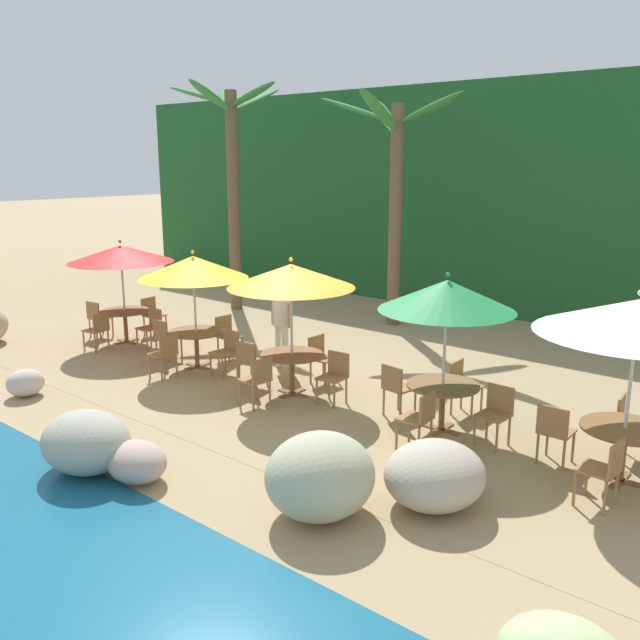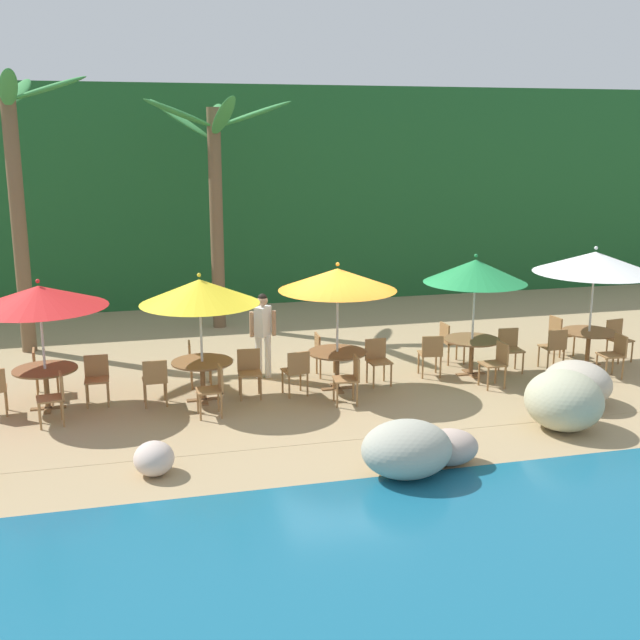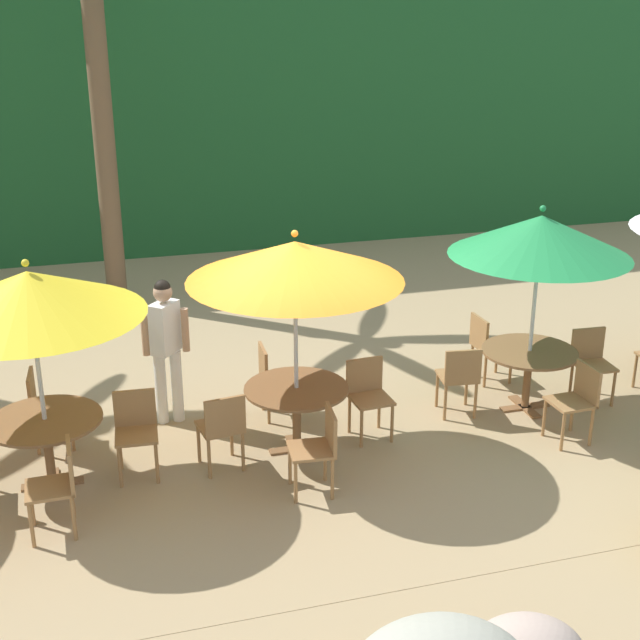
# 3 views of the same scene
# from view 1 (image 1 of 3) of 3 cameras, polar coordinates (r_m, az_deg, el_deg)

# --- Properties ---
(ground_plane) EXTENTS (120.00, 120.00, 0.00)m
(ground_plane) POSITION_cam_1_polar(r_m,az_deg,el_deg) (11.97, -1.54, -6.29)
(ground_plane) COLOR tan
(terrace_deck) EXTENTS (18.00, 5.20, 0.01)m
(terrace_deck) POSITION_cam_1_polar(r_m,az_deg,el_deg) (11.97, -1.54, -6.27)
(terrace_deck) COLOR tan
(terrace_deck) RESTS_ON ground
(foliage_backdrop) EXTENTS (28.00, 2.40, 6.00)m
(foliage_backdrop) POSITION_cam_1_polar(r_m,az_deg,el_deg) (19.01, 16.85, 9.72)
(foliage_backdrop) COLOR #1E5628
(foliage_backdrop) RESTS_ON ground
(rock_seawall) EXTENTS (15.73, 3.32, 0.98)m
(rock_seawall) POSITION_cam_1_polar(r_m,az_deg,el_deg) (10.00, -12.99, -8.39)
(rock_seawall) COLOR #BFA596
(rock_seawall) RESTS_ON ground
(umbrella_red) EXTENTS (2.30, 2.30, 2.32)m
(umbrella_red) POSITION_cam_1_polar(r_m,az_deg,el_deg) (15.52, -16.47, 5.38)
(umbrella_red) COLOR silver
(umbrella_red) RESTS_ON ground
(dining_table_red) EXTENTS (1.10, 1.10, 0.74)m
(dining_table_red) POSITION_cam_1_polar(r_m,az_deg,el_deg) (15.76, -16.14, 0.34)
(dining_table_red) COLOR brown
(dining_table_red) RESTS_ON ground
(chair_red_seaward) EXTENTS (0.42, 0.43, 0.87)m
(chair_red_seaward) POSITION_cam_1_polar(r_m,az_deg,el_deg) (15.15, -14.02, -0.43)
(chair_red_seaward) COLOR #9E7042
(chair_red_seaward) RESTS_ON ground
(chair_red_inland) EXTENTS (0.46, 0.45, 0.87)m
(chair_red_inland) POSITION_cam_1_polar(r_m,az_deg,el_deg) (16.38, -14.00, 0.59)
(chair_red_inland) COLOR #9E7042
(chair_red_inland) RESTS_ON ground
(chair_red_left) EXTENTS (0.46, 0.47, 0.87)m
(chair_red_left) POSITION_cam_1_polar(r_m,az_deg,el_deg) (16.38, -18.29, 0.30)
(chair_red_left) COLOR #9E7042
(chair_red_left) RESTS_ON ground
(chair_red_right) EXTENTS (0.48, 0.48, 0.87)m
(chair_red_right) POSITION_cam_1_polar(r_m,az_deg,el_deg) (15.18, -18.23, -0.69)
(chair_red_right) COLOR #9E7042
(chair_red_right) RESTS_ON ground
(umbrella_yellow) EXTENTS (2.12, 2.12, 2.34)m
(umbrella_yellow) POSITION_cam_1_polar(r_m,az_deg,el_deg) (13.25, -10.65, 4.40)
(umbrella_yellow) COLOR silver
(umbrella_yellow) RESTS_ON ground
(dining_table_yellow) EXTENTS (1.10, 1.10, 0.74)m
(dining_table_yellow) POSITION_cam_1_polar(r_m,az_deg,el_deg) (13.54, -10.40, -1.45)
(dining_table_yellow) COLOR brown
(dining_table_yellow) RESTS_ON ground
(chair_yellow_seaward) EXTENTS (0.45, 0.46, 0.87)m
(chair_yellow_seaward) POSITION_cam_1_polar(r_m,az_deg,el_deg) (12.96, -7.84, -2.48)
(chair_yellow_seaward) COLOR #9E7042
(chair_yellow_seaward) RESTS_ON ground
(chair_yellow_inland) EXTENTS (0.45, 0.44, 0.87)m
(chair_yellow_inland) POSITION_cam_1_polar(r_m,az_deg,el_deg) (14.14, -7.85, -1.14)
(chair_yellow_inland) COLOR #9E7042
(chair_yellow_inland) RESTS_ON ground
(chair_yellow_left) EXTENTS (0.43, 0.44, 0.87)m
(chair_yellow_left) POSITION_cam_1_polar(r_m,az_deg,el_deg) (14.14, -12.96, -1.36)
(chair_yellow_left) COLOR #9E7042
(chair_yellow_left) RESTS_ON ground
(chair_yellow_right) EXTENTS (0.44, 0.43, 0.87)m
(chair_yellow_right) POSITION_cam_1_polar(r_m,az_deg,el_deg) (12.97, -12.92, -2.69)
(chair_yellow_right) COLOR #9E7042
(chair_yellow_right) RESTS_ON ground
(umbrella_orange) EXTENTS (2.19, 2.19, 2.43)m
(umbrella_orange) POSITION_cam_1_polar(r_m,az_deg,el_deg) (11.45, -2.46, 3.73)
(umbrella_orange) COLOR silver
(umbrella_orange) RESTS_ON ground
(dining_table_orange) EXTENTS (1.10, 1.10, 0.74)m
(dining_table_orange) POSITION_cam_1_polar(r_m,az_deg,el_deg) (11.80, -2.38, -3.45)
(dining_table_orange) COLOR brown
(dining_table_orange) RESTS_ON ground
(chair_orange_seaward) EXTENTS (0.45, 0.45, 0.87)m
(chair_orange_seaward) POSITION_cam_1_polar(r_m,az_deg,el_deg) (11.41, 1.26, -4.56)
(chair_orange_seaward) COLOR #9E7042
(chair_orange_seaward) RESTS_ON ground
(chair_orange_inland) EXTENTS (0.44, 0.44, 0.87)m
(chair_orange_inland) POSITION_cam_1_polar(r_m,az_deg,el_deg) (12.48, 0.05, -2.98)
(chair_orange_inland) COLOR #9E7042
(chair_orange_inland) RESTS_ON ground
(chair_orange_left) EXTENTS (0.48, 0.48, 0.87)m
(chair_orange_left) POSITION_cam_1_polar(r_m,az_deg,el_deg) (12.23, -5.94, -3.40)
(chair_orange_left) COLOR #9E7042
(chair_orange_left) RESTS_ON ground
(chair_orange_right) EXTENTS (0.46, 0.46, 0.87)m
(chair_orange_right) POSITION_cam_1_polar(r_m,az_deg,el_deg) (11.23, -5.27, -4.92)
(chair_orange_right) COLOR #9E7042
(chair_orange_right) RESTS_ON ground
(umbrella_green) EXTENTS (2.02, 2.02, 2.44)m
(umbrella_green) POSITION_cam_1_polar(r_m,az_deg,el_deg) (10.01, 10.67, 2.05)
(umbrella_green) COLOR silver
(umbrella_green) RESTS_ON ground
(dining_table_green) EXTENTS (1.10, 1.10, 0.74)m
(dining_table_green) POSITION_cam_1_polar(r_m,az_deg,el_deg) (10.39, 10.31, -6.01)
(dining_table_green) COLOR brown
(dining_table_green) RESTS_ON ground
(chair_green_seaward) EXTENTS (0.45, 0.45, 0.87)m
(chair_green_seaward) POSITION_cam_1_polar(r_m,az_deg,el_deg) (10.10, 14.64, -7.43)
(chair_green_seaward) COLOR #9E7042
(chair_green_seaward) RESTS_ON ground
(chair_green_inland) EXTENTS (0.44, 0.43, 0.87)m
(chair_green_inland) POSITION_cam_1_polar(r_m,az_deg,el_deg) (11.19, 11.92, -5.23)
(chair_green_inland) COLOR #9E7042
(chair_green_inland) RESTS_ON ground
(chair_green_left) EXTENTS (0.48, 0.48, 0.87)m
(chair_green_left) POSITION_cam_1_polar(r_m,az_deg,el_deg) (10.87, 6.44, -5.57)
(chair_green_left) COLOR #9E7042
(chair_green_left) RESTS_ON ground
(chair_green_right) EXTENTS (0.45, 0.44, 0.87)m
(chair_green_right) POSITION_cam_1_polar(r_m,az_deg,el_deg) (9.68, 8.45, -8.06)
(chair_green_right) COLOR #9E7042
(chair_green_right) RESTS_ON ground
(umbrella_white) EXTENTS (2.46, 2.46, 2.51)m
(umbrella_white) POSITION_cam_1_polar(r_m,az_deg,el_deg) (9.04, 25.25, 0.26)
(umbrella_white) COLOR silver
(umbrella_white) RESTS_ON ground
(dining_table_white) EXTENTS (1.10, 1.10, 0.74)m
(dining_table_white) POSITION_cam_1_polar(r_m,az_deg,el_deg) (9.48, 24.30, -8.97)
(dining_table_white) COLOR brown
(dining_table_white) RESTS_ON ground
(chair_white_inland) EXTENTS (0.47, 0.46, 0.87)m
(chair_white_inland) POSITION_cam_1_polar(r_m,az_deg,el_deg) (10.32, 24.59, -7.81)
(chair_white_inland) COLOR #9E7042
(chair_white_inland) RESTS_ON ground
(chair_white_left) EXTENTS (0.43, 0.43, 0.87)m
(chair_white_left) POSITION_cam_1_polar(r_m,az_deg,el_deg) (9.65, 19.19, -8.76)
(chair_white_left) COLOR #9E7042
(chair_white_left) RESTS_ON ground
(chair_white_right) EXTENTS (0.45, 0.44, 0.87)m
(chair_white_right) POSITION_cam_1_polar(r_m,az_deg,el_deg) (8.75, 22.96, -11.44)
(chair_white_right) COLOR #9E7042
(chair_white_right) RESTS_ON ground
(palm_tree_nearest) EXTENTS (3.07, 3.22, 5.96)m
(palm_tree_nearest) POSITION_cam_1_polar(r_m,az_deg,el_deg) (18.50, -7.43, 12.91)
(palm_tree_nearest) COLOR brown
(palm_tree_nearest) RESTS_ON ground
(palm_tree_second) EXTENTS (3.60, 3.70, 5.58)m
(palm_tree_second) POSITION_cam_1_polar(r_m,az_deg,el_deg) (16.60, 6.39, 12.23)
(palm_tree_second) COLOR brown
(palm_tree_second) RESTS_ON ground
(waiter_in_white) EXTENTS (0.52, 0.39, 1.70)m
(waiter_in_white) POSITION_cam_1_polar(r_m,az_deg,el_deg) (13.25, -3.26, 0.09)
(waiter_in_white) COLOR white
(waiter_in_white) RESTS_ON ground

